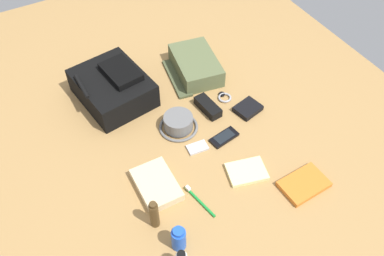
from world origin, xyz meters
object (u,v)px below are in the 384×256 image
backpack (113,87)px  bucket_hat (178,123)px  wallet (248,108)px  folded_towel (156,185)px  sunglasses_case (208,107)px  toiletry_pouch (195,66)px  deodorant_spray (179,238)px  cell_phone (224,137)px  cologne_bottle (154,215)px  wristwatch (224,97)px  toothbrush (198,199)px  notepad (247,172)px  paperback_novel (304,184)px  media_player (198,147)px

backpack → bucket_hat: 0.35m
wallet → folded_towel: folded_towel is taller
sunglasses_case → toiletry_pouch: bearing=-22.8°
deodorant_spray → cell_phone: bearing=-49.8°
cologne_bottle → folded_towel: 0.16m
bucket_hat → folded_towel: (-0.22, 0.21, -0.01)m
deodorant_spray → wallet: (0.42, -0.57, -0.04)m
wristwatch → toothbrush: bearing=137.7°
notepad → paperback_novel: bearing=-120.2°
wristwatch → sunglasses_case: bearing=104.4°
deodorant_spray → wristwatch: size_ratio=1.51×
toiletry_pouch → paperback_novel: toiletry_pouch is taller
backpack → bucket_hat: size_ratio=2.24×
backpack → wristwatch: (-0.25, -0.43, -0.06)m
deodorant_spray → notepad: size_ratio=0.71×
sunglasses_case → bucket_hat: bearing=94.5°
bucket_hat → deodorant_spray: bearing=152.2°
backpack → media_player: 0.48m
bucket_hat → toothbrush: size_ratio=1.03×
paperback_novel → bucket_hat: bearing=29.6°
toiletry_pouch → media_player: bearing=151.8°
toiletry_pouch → folded_towel: 0.68m
cologne_bottle → notepad: bearing=-86.6°
wristwatch → sunglasses_case: (-0.03, 0.10, 0.01)m
toothbrush → notepad: bearing=-86.2°
toothbrush → sunglasses_case: sunglasses_case is taller
bucket_hat → paperback_novel: bearing=-150.4°
backpack → toothbrush: (-0.66, -0.06, -0.06)m
paperback_novel → media_player: bearing=36.6°
wristwatch → backpack: bearing=60.3°
wristwatch → notepad: (-0.39, 0.14, 0.00)m
deodorant_spray → wallet: size_ratio=0.97×
toothbrush → notepad: (0.02, -0.23, 0.00)m
bucket_hat → deodorant_spray: 0.54m
backpack → wallet: size_ratio=3.41×
bucket_hat → cell_phone: (-0.14, -0.14, -0.02)m
backpack → sunglasses_case: bearing=-129.8°
folded_towel → deodorant_spray: bearing=171.8°
toiletry_pouch → bucket_hat: size_ratio=1.89×
bucket_hat → backpack: bearing=28.6°
wristwatch → sunglasses_case: sunglasses_case is taller
bucket_hat → toiletry_pouch: bearing=-40.5°
wallet → sunglasses_case: sunglasses_case is taller
deodorant_spray → folded_towel: 0.25m
paperback_novel → notepad: paperback_novel is taller
wallet → notepad: bearing=132.4°
toothbrush → folded_towel: 0.17m
deodorant_spray → toiletry_pouch: bearing=-33.0°
toiletry_pouch → wallet: size_ratio=2.88×
wristwatch → toothbrush: 0.55m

